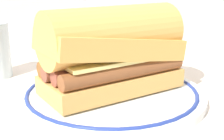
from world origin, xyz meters
name	(u,v)px	position (x,y,z in m)	size (l,w,h in m)	color
ground_plane	(114,103)	(0.00, 0.00, 0.00)	(1.50, 1.50, 0.00)	silver
plate	(112,94)	(0.01, 0.02, 0.01)	(0.28, 0.28, 0.01)	white
sausage_sandwich	(112,50)	(0.01, 0.02, 0.08)	(0.21, 0.12, 0.12)	#DAA454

